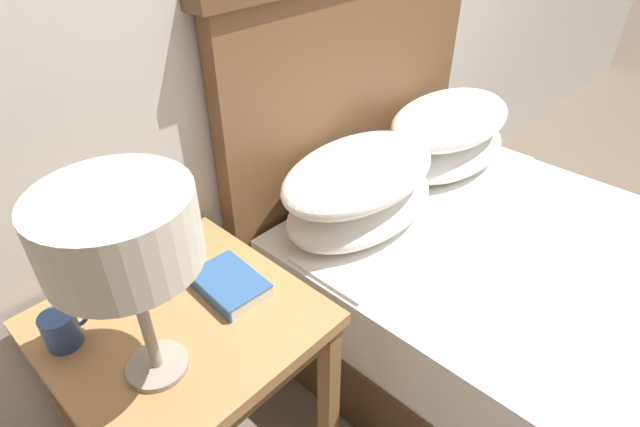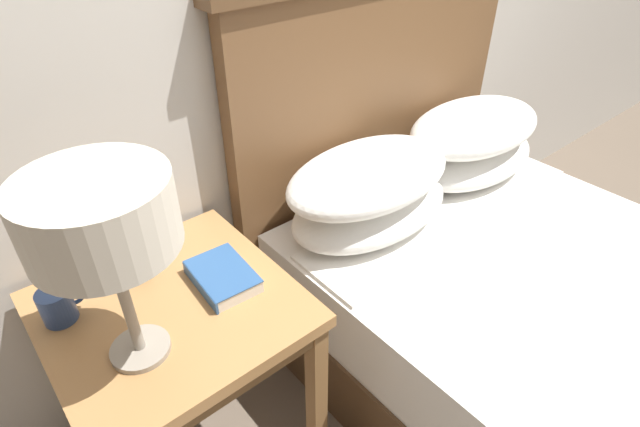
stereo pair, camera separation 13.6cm
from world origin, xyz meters
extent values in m
cube|color=#AD7A47|center=(-0.70, 0.66, 0.63)|extent=(0.58, 0.58, 0.04)
cube|color=brown|center=(-0.70, 0.66, 0.58)|extent=(0.55, 0.55, 0.05)
cube|color=olive|center=(-0.44, 0.40, 0.30)|extent=(0.04, 0.04, 0.61)
cube|color=olive|center=(-0.95, 0.91, 0.30)|extent=(0.04, 0.04, 0.61)
cube|color=olive|center=(-0.44, 0.91, 0.30)|extent=(0.04, 0.04, 0.61)
cube|color=#4E3520|center=(0.28, -0.04, 0.14)|extent=(1.18, 1.88, 0.28)
cube|color=white|center=(0.28, -0.04, 0.40)|extent=(1.15, 1.84, 0.25)
cube|color=white|center=(0.28, 0.58, 0.53)|extent=(1.13, 0.28, 0.01)
cube|color=brown|center=(0.28, 0.93, 0.61)|extent=(1.23, 0.06, 1.23)
ellipsoid|color=white|center=(0.03, 0.69, 0.60)|extent=(0.60, 0.36, 0.15)
ellipsoid|color=white|center=(0.56, 0.69, 0.60)|extent=(0.60, 0.36, 0.15)
ellipsoid|color=white|center=(0.01, 0.69, 0.73)|extent=(0.60, 0.36, 0.15)
ellipsoid|color=white|center=(0.56, 0.69, 0.73)|extent=(0.60, 0.36, 0.15)
cylinder|color=gray|center=(-0.81, 0.57, 0.65)|extent=(0.13, 0.13, 0.01)
cylinder|color=gray|center=(-0.81, 0.57, 0.80)|extent=(0.02, 0.02, 0.28)
cylinder|color=beige|center=(-0.81, 0.57, 1.01)|extent=(0.28, 0.28, 0.14)
cube|color=silver|center=(-0.55, 0.64, 0.66)|extent=(0.14, 0.19, 0.03)
cube|color=#2D568E|center=(-0.55, 0.64, 0.68)|extent=(0.14, 0.20, 0.00)
cube|color=#2D568E|center=(-0.62, 0.65, 0.66)|extent=(0.02, 0.19, 0.04)
cylinder|color=black|center=(-0.72, 0.82, 0.67)|extent=(0.07, 0.10, 0.04)
cylinder|color=black|center=(-0.67, 0.83, 0.67)|extent=(0.05, 0.02, 0.05)
cylinder|color=black|center=(-0.76, 0.81, 0.67)|extent=(0.04, 0.02, 0.04)
cylinder|color=black|center=(-0.73, 0.88, 0.67)|extent=(0.07, 0.10, 0.04)
cylinder|color=black|center=(-0.69, 0.90, 0.67)|extent=(0.05, 0.02, 0.05)
cylinder|color=black|center=(-0.78, 0.87, 0.67)|extent=(0.04, 0.02, 0.04)
cube|color=black|center=(-0.73, 0.85, 0.67)|extent=(0.06, 0.05, 0.01)
cylinder|color=black|center=(-0.73, 0.85, 0.68)|extent=(0.02, 0.02, 0.02)
cylinder|color=#334C84|center=(-0.91, 0.78, 0.69)|extent=(0.08, 0.08, 0.08)
torus|color=#334C84|center=(-0.87, 0.78, 0.69)|extent=(0.05, 0.01, 0.05)
camera|label=1|loc=(-1.07, -0.15, 1.53)|focal=28.00mm
camera|label=2|loc=(-0.97, -0.24, 1.53)|focal=28.00mm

